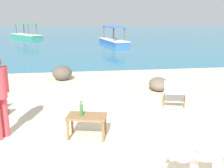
{
  "coord_description": "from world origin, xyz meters",
  "views": [
    {
      "loc": [
        -0.53,
        -4.17,
        2.48
      ],
      "look_at": [
        0.45,
        3.0,
        0.55
      ],
      "focal_mm": 44.8,
      "sensor_mm": 36.0,
      "label": 1
    }
  ],
  "objects": [
    {
      "name": "boat_green",
      "position": [
        -4.7,
        22.02,
        0.29
      ],
      "size": [
        3.17,
        3.6,
        1.29
      ],
      "rotation": [
        0.0,
        0.0,
        2.24
      ],
      "color": "#338E66",
      "rests_on": "water_surface"
    },
    {
      "name": "shore_rock_large",
      "position": [
        2.05,
        3.93,
        0.24
      ],
      "size": [
        0.7,
        0.84,
        0.41
      ],
      "primitive_type": "ellipsoid",
      "rotation": [
        0.0,
        0.0,
        1.44
      ],
      "color": "#6B5B4C",
      "rests_on": "sand_beach"
    },
    {
      "name": "low_bench_table",
      "position": [
        -0.33,
        0.93,
        0.41
      ],
      "size": [
        0.84,
        0.6,
        0.45
      ],
      "rotation": [
        0.0,
        0.0,
        -0.23
      ],
      "color": "brown",
      "rests_on": "sand_beach"
    },
    {
      "name": "cow",
      "position": [
        1.47,
        -0.8,
        0.77
      ],
      "size": [
        1.81,
        1.49,
        1.1
      ],
      "rotation": [
        0.0,
        0.0,
        3.78
      ],
      "color": "silver",
      "rests_on": "sand_beach"
    },
    {
      "name": "bottle",
      "position": [
        -0.43,
        0.95,
        0.61
      ],
      "size": [
        0.07,
        0.07,
        0.3
      ],
      "color": "#2D6B38",
      "rests_on": "low_bench_table"
    },
    {
      "name": "sand_beach",
      "position": [
        0.0,
        0.0,
        0.02
      ],
      "size": [
        18.0,
        14.0,
        0.04
      ],
      "primitive_type": "cube",
      "color": "beige",
      "rests_on": "ground"
    },
    {
      "name": "boat_blue",
      "position": [
        2.42,
        16.4,
        0.29
      ],
      "size": [
        1.94,
        3.84,
        1.29
      ],
      "rotation": [
        0.0,
        0.0,
        4.94
      ],
      "color": "#3866B7",
      "rests_on": "water_surface"
    },
    {
      "name": "shore_rock_medium",
      "position": [
        -0.97,
        5.69,
        0.3
      ],
      "size": [
        0.95,
        0.95,
        0.52
      ],
      "primitive_type": "ellipsoid",
      "rotation": [
        0.0,
        0.0,
        0.54
      ],
      "color": "brown",
      "rests_on": "sand_beach"
    },
    {
      "name": "water_surface",
      "position": [
        0.0,
        22.0,
        0.0
      ],
      "size": [
        60.0,
        36.0,
        0.03
      ],
      "primitive_type": "cube",
      "color": "teal",
      "rests_on": "ground"
    },
    {
      "name": "deck_chair_near",
      "position": [
        1.98,
        2.38,
        0.42
      ],
      "size": [
        0.72,
        0.88,
        0.68
      ],
      "rotation": [
        0.0,
        0.0,
        1.29
      ],
      "color": "brown",
      "rests_on": "sand_beach"
    }
  ]
}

